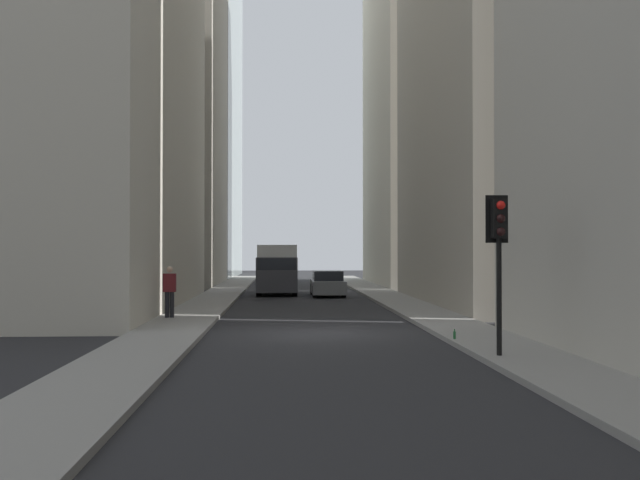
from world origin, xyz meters
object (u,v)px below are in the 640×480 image
Objects in this scene: hatchback_grey at (328,284)px; pedestrian at (170,289)px; traffic_light_foreground at (499,237)px; delivery_truck at (277,269)px; discarded_bottle at (455,335)px.

pedestrian is (-13.65, 6.51, 0.47)m from hatchback_grey.
hatchback_grey is 1.17× the size of traffic_light_foreground.
hatchback_grey is at bearing 6.02° from traffic_light_foreground.
traffic_light_foreground reaches higher than delivery_truck.
hatchback_grey is (-2.19, -2.80, -0.80)m from delivery_truck.
delivery_truck is 22.98m from discarded_bottle.
traffic_light_foreground is at bearing -168.33° from delivery_truck.
hatchback_grey is 15.13m from pedestrian.
delivery_truck is 25.97m from traffic_light_foreground.
traffic_light_foreground is at bearing -174.35° from discarded_bottle.
pedestrian is 6.75× the size of discarded_bottle.
hatchback_grey is 15.93× the size of discarded_bottle.
hatchback_grey is at bearing -25.48° from pedestrian.
pedestrian is at bearing 166.84° from delivery_truck.
hatchback_grey is at bearing -128.09° from delivery_truck.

